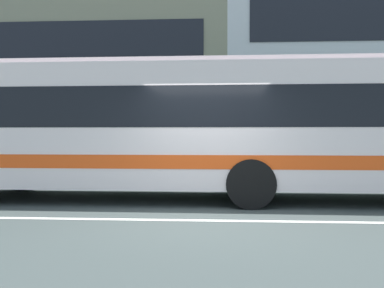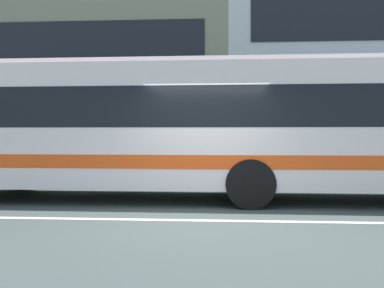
{
  "view_description": "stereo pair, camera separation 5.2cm",
  "coord_description": "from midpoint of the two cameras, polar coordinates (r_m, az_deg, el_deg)",
  "views": [
    {
      "loc": [
        0.24,
        -7.19,
        1.49
      ],
      "look_at": [
        -0.38,
        2.65,
        1.26
      ],
      "focal_mm": 39.2,
      "sensor_mm": 36.0,
      "label": 1
    },
    {
      "loc": [
        0.29,
        -7.19,
        1.49
      ],
      "look_at": [
        -0.38,
        2.65,
        1.26
      ],
      "focal_mm": 39.2,
      "sensor_mm": 36.0,
      "label": 2
    }
  ],
  "objects": [
    {
      "name": "ground_plane",
      "position": [
        7.35,
        1.78,
        -10.38
      ],
      "size": [
        160.0,
        160.0,
        0.0
      ],
      "primitive_type": "plane",
      "color": "#3D4645"
    },
    {
      "name": "lane_centre_line",
      "position": [
        7.35,
        1.78,
        -10.35
      ],
      "size": [
        60.0,
        0.16,
        0.01
      ],
      "primitive_type": "cube",
      "color": "silver",
      "rests_on": "ground_plane"
    },
    {
      "name": "hedge_row_far",
      "position": [
        13.62,
        17.23,
        -3.04
      ],
      "size": [
        14.17,
        1.1,
        0.94
      ],
      "primitive_type": "cube",
      "color": "#1B4B24",
      "rests_on": "ground_plane"
    },
    {
      "name": "apartment_block_left",
      "position": [
        27.35,
        -23.66,
        8.15
      ],
      "size": [
        25.79,
        11.59,
        9.59
      ],
      "color": "gray",
      "rests_on": "ground_plane"
    },
    {
      "name": "transit_bus",
      "position": [
        9.55,
        3.15,
        2.61
      ],
      "size": [
        12.24,
        2.69,
        3.09
      ],
      "color": "silver",
      "rests_on": "ground_plane"
    }
  ]
}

